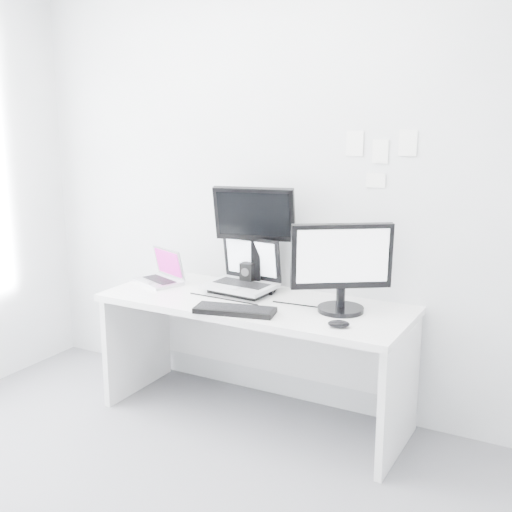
# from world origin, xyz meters

# --- Properties ---
(back_wall) EXTENTS (3.60, 0.00, 3.60)m
(back_wall) POSITION_xyz_m (0.00, 1.60, 1.35)
(back_wall) COLOR silver
(back_wall) RESTS_ON ground
(desk) EXTENTS (1.80, 0.70, 0.73)m
(desk) POSITION_xyz_m (0.00, 1.25, 0.36)
(desk) COLOR white
(desk) RESTS_ON ground
(macbook) EXTENTS (0.37, 0.32, 0.23)m
(macbook) POSITION_xyz_m (-0.72, 1.29, 0.84)
(macbook) COLOR silver
(macbook) RESTS_ON desk
(speaker) EXTENTS (0.10, 0.10, 0.17)m
(speaker) POSITION_xyz_m (-0.15, 1.45, 0.81)
(speaker) COLOR black
(speaker) RESTS_ON desk
(dell_laptop) EXTENTS (0.42, 0.34, 0.33)m
(dell_laptop) POSITION_xyz_m (-0.15, 1.34, 0.90)
(dell_laptop) COLOR #B0B3B8
(dell_laptop) RESTS_ON desk
(rear_monitor) EXTENTS (0.51, 0.29, 0.65)m
(rear_monitor) POSITION_xyz_m (-0.10, 1.44, 1.06)
(rear_monitor) COLOR black
(rear_monitor) RESTS_ON desk
(samsung_monitor) EXTENTS (0.60, 0.52, 0.50)m
(samsung_monitor) POSITION_xyz_m (0.51, 1.30, 0.98)
(samsung_monitor) COLOR black
(samsung_monitor) RESTS_ON desk
(keyboard) EXTENTS (0.46, 0.25, 0.03)m
(keyboard) POSITION_xyz_m (0.02, 1.00, 0.74)
(keyboard) COLOR black
(keyboard) RESTS_ON desk
(mouse) EXTENTS (0.13, 0.11, 0.04)m
(mouse) POSITION_xyz_m (0.60, 1.05, 0.75)
(mouse) COLOR black
(mouse) RESTS_ON desk
(wall_note_0) EXTENTS (0.10, 0.00, 0.14)m
(wall_note_0) POSITION_xyz_m (0.45, 1.59, 1.62)
(wall_note_0) COLOR white
(wall_note_0) RESTS_ON back_wall
(wall_note_1) EXTENTS (0.09, 0.00, 0.13)m
(wall_note_1) POSITION_xyz_m (0.60, 1.59, 1.58)
(wall_note_1) COLOR white
(wall_note_1) RESTS_ON back_wall
(wall_note_2) EXTENTS (0.10, 0.00, 0.14)m
(wall_note_2) POSITION_xyz_m (0.75, 1.59, 1.63)
(wall_note_2) COLOR white
(wall_note_2) RESTS_ON back_wall
(wall_note_3) EXTENTS (0.11, 0.00, 0.08)m
(wall_note_3) POSITION_xyz_m (0.58, 1.59, 1.42)
(wall_note_3) COLOR white
(wall_note_3) RESTS_ON back_wall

